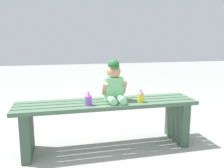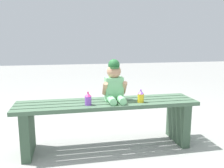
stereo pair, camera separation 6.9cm
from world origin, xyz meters
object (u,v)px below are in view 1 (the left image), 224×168
object	(u,v)px
park_bench	(107,116)
child_figure	(114,83)
sippy_cup_left	(88,99)
sippy_cup_right	(141,96)

from	to	relation	value
park_bench	child_figure	world-z (taller)	child_figure
sippy_cup_left	sippy_cup_right	size ratio (longest dim) A/B	1.00
park_bench	sippy_cup_right	world-z (taller)	sippy_cup_right
park_bench	child_figure	size ratio (longest dim) A/B	4.29
park_bench	sippy_cup_left	xyz separation A→B (m)	(-0.19, -0.09, 0.21)
child_figure	sippy_cup_right	world-z (taller)	child_figure
child_figure	sippy_cup_left	size ratio (longest dim) A/B	3.26
park_bench	sippy_cup_right	size ratio (longest dim) A/B	13.99
sippy_cup_right	sippy_cup_left	bearing A→B (deg)	180.00
sippy_cup_left	sippy_cup_right	bearing A→B (deg)	0.00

